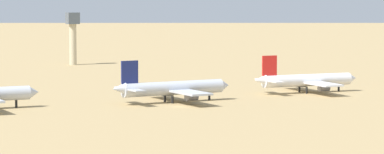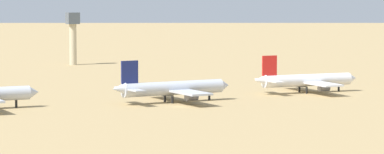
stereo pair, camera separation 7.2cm
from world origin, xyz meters
name	(u,v)px [view 1 (the left image)]	position (x,y,z in m)	size (l,w,h in m)	color
ground	(180,107)	(0.00, 0.00, 0.00)	(4000.00, 4000.00, 0.00)	tan
parked_jet_navy_4	(172,88)	(2.13, 11.21, 4.24)	(39.20, 33.10, 12.94)	silver
parked_jet_red_5	(306,80)	(52.74, 19.66, 4.09)	(37.69, 31.52, 12.49)	white
control_tower	(73,33)	(19.29, 167.29, 14.01)	(5.20, 5.20, 23.22)	#C6B793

